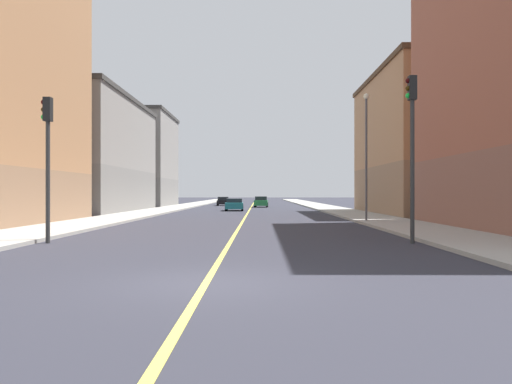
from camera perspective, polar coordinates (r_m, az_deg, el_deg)
The scene contains 13 objects.
ground_plane at distance 11.25m, azimuth -5.43°, elevation -9.78°, with size 400.00×400.00×0.00m, color #2B2C35.
sidewalk_left at distance 60.59m, azimuth 8.07°, elevation -1.80°, with size 3.96×168.00×0.15m, color #9E9B93.
sidewalk_right at distance 60.94m, azimuth -9.35°, elevation -1.79°, with size 3.96×168.00×0.15m, color #9E9B93.
lane_center_stripe at distance 60.07m, azimuth -0.67°, elevation -1.88°, with size 0.16×154.00×0.01m, color #E5D14C.
building_left_mid at distance 48.81m, azimuth 17.24°, elevation 5.00°, with size 8.36×19.49×12.40m.
building_right_midblock at distance 54.07m, azimuth -17.22°, elevation 3.83°, with size 8.36×21.73×11.13m.
building_right_distant at distance 74.44m, azimuth -12.29°, elevation 3.39°, with size 8.36×14.68×12.77m.
traffic_light_left_near at distance 20.63m, azimuth 16.47°, elevation 5.87°, with size 0.40×0.32×6.26m.
traffic_light_right_near at distance 21.34m, azimuth -21.59°, elevation 4.45°, with size 0.40×0.32×5.47m.
street_lamp_left_near at distance 33.98m, azimuth 11.82°, elevation 5.03°, with size 0.36×0.36×7.98m.
car_green at distance 69.26m, azimuth 0.56°, elevation -1.08°, with size 1.90×4.53×1.41m.
car_teal at distance 55.62m, azimuth -2.35°, elevation -1.37°, with size 2.00×4.44×1.28m.
car_black at distance 77.76m, azimuth -3.56°, elevation -1.01°, with size 1.94×4.33×1.29m.
Camera 1 is at (1.13, -11.03, 1.90)m, focal length 37.07 mm.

